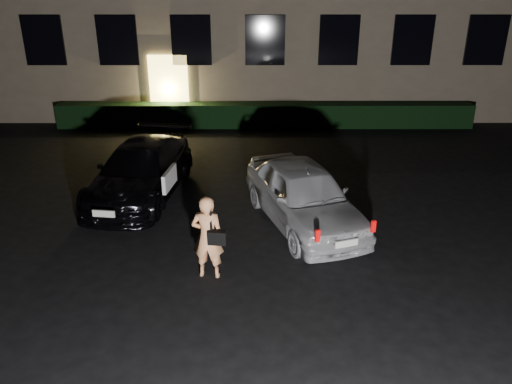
{
  "coord_description": "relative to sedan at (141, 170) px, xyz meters",
  "views": [
    {
      "loc": [
        -0.35,
        -7.29,
        4.99
      ],
      "look_at": [
        -0.34,
        2.0,
        1.02
      ],
      "focal_mm": 35.0,
      "sensor_mm": 36.0,
      "label": 1
    }
  ],
  "objects": [
    {
      "name": "sedan",
      "position": [
        0.0,
        0.0,
        0.0
      ],
      "size": [
        2.35,
        4.66,
        1.29
      ],
      "rotation": [
        0.0,
        0.0,
        -0.13
      ],
      "color": "black",
      "rests_on": "ground"
    },
    {
      "name": "hatch",
      "position": [
        3.87,
        -1.59,
        0.04
      ],
      "size": [
        2.82,
        4.33,
        1.37
      ],
      "rotation": [
        0.0,
        0.0,
        0.33
      ],
      "color": "silver",
      "rests_on": "ground"
    },
    {
      "name": "ground",
      "position": [
        3.17,
        -4.22,
        -0.65
      ],
      "size": [
        80.0,
        80.0,
        0.0
      ],
      "primitive_type": "plane",
      "color": "black",
      "rests_on": "ground"
    },
    {
      "name": "hedge",
      "position": [
        3.17,
        6.28,
        -0.22
      ],
      "size": [
        15.0,
        0.7,
        0.85
      ],
      "primitive_type": "cube",
      "color": "black",
      "rests_on": "ground"
    },
    {
      "name": "man",
      "position": [
        1.98,
        -3.72,
        0.15
      ],
      "size": [
        0.66,
        0.45,
        1.58
      ],
      "rotation": [
        0.0,
        0.0,
        3.02
      ],
      "color": "#EF9C65",
      "rests_on": "ground"
    }
  ]
}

